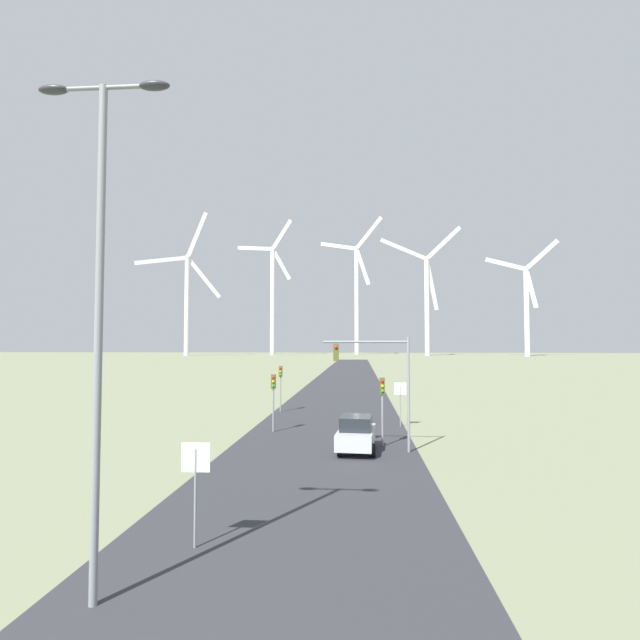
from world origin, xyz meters
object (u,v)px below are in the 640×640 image
(stop_sign_far, at_px, (400,396))
(wind_turbine_left, at_px, (273,291))
(traffic_light_mast_overhead, at_px, (378,370))
(car_approaching, at_px, (356,434))
(traffic_light_post_near_right, at_px, (382,396))
(traffic_light_post_near_left, at_px, (273,390))
(stop_sign_near, at_px, (196,474))
(wind_turbine_center, at_px, (357,290))
(wind_turbine_far_right, at_px, (527,301))
(wind_turbine_far_left, at_px, (187,293))
(traffic_light_post_mid_left, at_px, (281,378))
(streetlamp, at_px, (100,279))
(wind_turbine_right, at_px, (427,294))

(stop_sign_far, distance_m, wind_turbine_left, 218.19)
(traffic_light_mast_overhead, xyz_separation_m, car_approaching, (-1.15, -0.01, -3.30))
(traffic_light_post_near_right, bearing_deg, wind_turbine_left, 101.44)
(traffic_light_post_near_left, xyz_separation_m, traffic_light_mast_overhead, (6.41, -5.28, 1.56))
(stop_sign_near, xyz_separation_m, car_approaching, (4.34, 12.56, -1.08))
(traffic_light_post_near_left, height_order, wind_turbine_left, wind_turbine_left)
(traffic_light_mast_overhead, bearing_deg, traffic_light_post_near_left, 140.54)
(traffic_light_post_near_right, distance_m, traffic_light_mast_overhead, 2.00)
(wind_turbine_center, bearing_deg, wind_turbine_far_right, -21.71)
(stop_sign_far, relative_size, traffic_light_post_near_left, 0.81)
(stop_sign_near, height_order, traffic_light_post_near_right, traffic_light_post_near_right)
(wind_turbine_far_left, bearing_deg, traffic_light_post_mid_left, -68.38)
(wind_turbine_far_right, bearing_deg, traffic_light_mast_overhead, -110.12)
(stop_sign_near, height_order, wind_turbine_far_left, wind_turbine_far_left)
(traffic_light_post_near_left, xyz_separation_m, wind_turbine_far_right, (78.79, 192.28, 21.31))
(streetlamp, height_order, traffic_light_post_mid_left, streetlamp)
(streetlamp, xyz_separation_m, traffic_light_mast_overhead, (6.68, 15.67, -2.77))
(traffic_light_post_mid_left, relative_size, wind_turbine_center, 0.05)
(traffic_light_post_near_left, relative_size, traffic_light_post_mid_left, 0.97)
(wind_turbine_left, bearing_deg, wind_turbine_far_right, -10.54)
(traffic_light_mast_overhead, distance_m, wind_turbine_far_right, 211.32)
(stop_sign_far, distance_m, wind_turbine_right, 202.11)
(traffic_light_mast_overhead, distance_m, wind_turbine_right, 209.81)
(traffic_light_post_near_left, relative_size, car_approaching, 0.85)
(traffic_light_post_near_right, height_order, car_approaching, traffic_light_post_near_right)
(wind_turbine_left, xyz_separation_m, wind_turbine_center, (41.92, 7.96, 1.02))
(stop_sign_near, xyz_separation_m, wind_turbine_right, (36.03, 218.73, 26.43))
(traffic_light_post_mid_left, relative_size, car_approaching, 0.88)
(car_approaching, relative_size, wind_turbine_far_left, 0.06)
(wind_turbine_far_left, relative_size, wind_turbine_center, 0.97)
(traffic_light_post_mid_left, distance_m, wind_turbine_right, 197.10)
(stop_sign_far, xyz_separation_m, traffic_light_post_mid_left, (-9.16, 6.60, 0.68))
(stop_sign_far, bearing_deg, traffic_light_post_near_left, -162.50)
(traffic_light_post_near_right, distance_m, wind_turbine_right, 208.67)
(traffic_light_post_mid_left, height_order, wind_turbine_right, wind_turbine_right)
(traffic_light_mast_overhead, xyz_separation_m, wind_turbine_far_left, (-79.66, 196.79, 24.34))
(stop_sign_far, xyz_separation_m, wind_turbine_far_left, (-81.42, 188.93, 26.49))
(traffic_light_post_near_right, relative_size, traffic_light_post_mid_left, 1.00)
(traffic_light_post_mid_left, height_order, wind_turbine_far_right, wind_turbine_far_right)
(stop_sign_near, distance_m, wind_turbine_center, 241.68)
(traffic_light_post_near_right, distance_m, wind_turbine_left, 224.15)
(traffic_light_post_near_left, relative_size, wind_turbine_far_left, 0.05)
(stop_sign_far, xyz_separation_m, wind_turbine_right, (28.77, 198.31, 26.36))
(traffic_light_mast_overhead, height_order, wind_turbine_left, wind_turbine_left)
(wind_turbine_right, bearing_deg, wind_turbine_left, 170.08)
(traffic_light_post_near_left, distance_m, wind_turbine_far_left, 206.67)
(wind_turbine_far_left, height_order, wind_turbine_center, wind_turbine_center)
(traffic_light_post_near_left, relative_size, traffic_light_mast_overhead, 0.61)
(traffic_light_post_near_right, bearing_deg, wind_turbine_far_right, 69.82)
(stop_sign_near, bearing_deg, traffic_light_post_near_left, 92.94)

